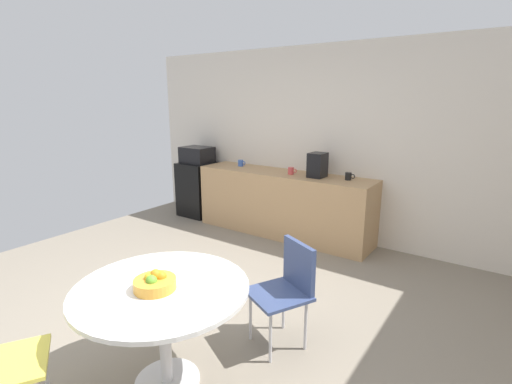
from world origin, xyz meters
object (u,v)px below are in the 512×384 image
at_px(fruit_bowl, 155,283).
at_px(coffee_maker, 317,165).
at_px(round_table, 163,305).
at_px(mug_white, 349,176).
at_px(mug_green, 291,171).
at_px(chair_navy, 289,282).
at_px(mini_fridge, 198,189).
at_px(microwave, 197,155).
at_px(mug_red, 241,163).

height_order(fruit_bowl, coffee_maker, coffee_maker).
bearing_deg(round_table, mug_white, 89.07).
xyz_separation_m(mug_white, mug_green, (-0.78, -0.10, 0.00)).
xyz_separation_m(chair_navy, mug_green, (-1.17, 2.06, 0.43)).
distance_m(chair_navy, coffee_maker, 2.30).
bearing_deg(mug_green, round_table, -76.05).
bearing_deg(mug_green, mini_fridge, 178.97).
height_order(microwave, mug_white, microwave).
relative_size(round_table, mug_red, 8.78).
relative_size(mug_green, coffee_maker, 0.40).
bearing_deg(mini_fridge, fruit_bowl, -50.31).
xyz_separation_m(chair_navy, fruit_bowl, (-0.44, -0.93, 0.26)).
height_order(mug_red, coffee_maker, coffee_maker).
distance_m(mini_fridge, round_table, 3.89).
distance_m(microwave, coffee_maker, 2.15).
relative_size(fruit_bowl, mug_white, 2.07).
bearing_deg(chair_navy, mug_green, 119.58).
distance_m(mini_fridge, mug_red, 0.99).
relative_size(microwave, fruit_bowl, 1.80).
xyz_separation_m(fruit_bowl, mug_white, (0.06, 3.08, 0.17)).
bearing_deg(coffee_maker, chair_navy, -69.18).
distance_m(mug_red, coffee_maker, 1.32).
xyz_separation_m(microwave, mug_white, (2.56, 0.06, -0.06)).
bearing_deg(mug_red, round_table, -61.27).
bearing_deg(mug_red, mug_green, -6.23).
bearing_deg(chair_navy, mini_fridge, 144.65).
relative_size(mug_red, coffee_maker, 0.40).
xyz_separation_m(round_table, mug_white, (0.05, 3.04, 0.35)).
bearing_deg(fruit_bowl, mug_green, 103.65).
relative_size(mug_white, mug_green, 1.00).
bearing_deg(fruit_bowl, mug_red, 118.29).
height_order(mini_fridge, fruit_bowl, mini_fridge).
bearing_deg(round_table, coffee_maker, 96.85).
distance_m(mug_white, mug_red, 1.72).
bearing_deg(round_table, mug_red, 118.73).
distance_m(chair_navy, fruit_bowl, 1.06).
height_order(fruit_bowl, mug_white, mug_white).
bearing_deg(mini_fridge, microwave, 0.00).
bearing_deg(microwave, mug_red, 4.78).
xyz_separation_m(mug_green, coffee_maker, (0.37, 0.03, 0.11)).
bearing_deg(fruit_bowl, coffee_maker, 96.65).
bearing_deg(mug_red, coffee_maker, -3.07).
xyz_separation_m(round_table, coffee_maker, (-0.36, 2.97, 0.46)).
xyz_separation_m(mug_green, mug_red, (-0.94, 0.10, 0.00)).
xyz_separation_m(mug_white, coffee_maker, (-0.41, -0.06, 0.11)).
height_order(round_table, mug_white, mug_white).
bearing_deg(fruit_bowl, round_table, 83.06).
relative_size(chair_navy, coffee_maker, 2.59).
distance_m(round_table, mug_white, 3.06).
xyz_separation_m(mini_fridge, round_table, (2.51, -2.97, 0.16)).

